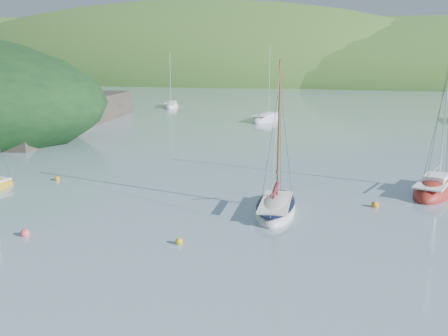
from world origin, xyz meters
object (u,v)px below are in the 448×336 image
(sloop_red, at_px, (435,189))
(distant_sloop_a, at_px, (266,119))
(daysailer_white, at_px, (276,209))
(distant_sloop_c, at_px, (171,106))

(sloop_red, xyz_separation_m, distant_sloop_a, (-18.80, 33.34, -0.02))
(daysailer_white, bearing_deg, distant_sloop_c, 113.24)
(sloop_red, bearing_deg, daysailer_white, -124.95)
(sloop_red, relative_size, distant_sloop_a, 0.93)
(sloop_red, distance_m, distant_sloop_a, 38.27)
(daysailer_white, bearing_deg, sloop_red, 32.57)
(daysailer_white, relative_size, distant_sloop_a, 0.84)
(daysailer_white, xyz_separation_m, distant_sloop_c, (-29.35, 54.17, -0.04))
(distant_sloop_a, distance_m, distant_sloop_c, 24.18)
(daysailer_white, xyz_separation_m, sloop_red, (9.57, 7.42, -0.01))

